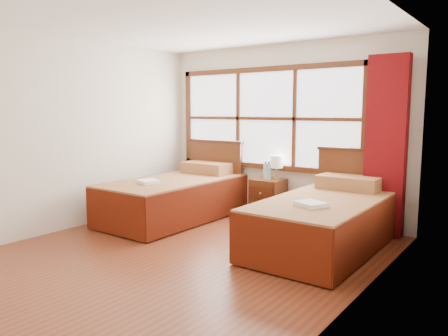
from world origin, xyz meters
The scene contains 15 objects.
floor centered at (0.00, 0.00, 0.00)m, with size 4.50×4.50×0.00m, color brown.
ceiling centered at (0.00, 0.00, 2.60)m, with size 4.50×4.50×0.00m, color white.
wall_back centered at (0.00, 2.25, 1.30)m, with size 4.00×4.00×0.00m, color silver.
wall_left centered at (-2.00, 0.00, 1.30)m, with size 4.50×4.50×0.00m, color silver.
wall_right centered at (2.00, 0.00, 1.30)m, with size 4.50×4.50×0.00m, color silver.
window centered at (-0.25, 2.21, 1.50)m, with size 3.16×0.06×1.56m.
curtain centered at (1.60, 2.11, 1.17)m, with size 0.50×0.16×2.30m, color maroon.
bed_left centered at (-1.18, 1.20, 0.35)m, with size 1.16×2.26×1.14m.
bed_right centered at (1.21, 1.20, 0.34)m, with size 1.15×2.23×1.12m.
nightstand centered at (-0.06, 1.99, 0.30)m, with size 0.45×0.45×0.60m.
towels_left centered at (-1.22, 0.66, 0.63)m, with size 0.36×0.33×0.05m.
towels_right centered at (1.24, 0.68, 0.62)m, with size 0.37×0.35×0.05m.
lamp centered at (0.05, 2.05, 0.86)m, with size 0.18×0.18×0.36m.
bottle_near centered at (-0.11, 2.00, 0.73)m, with size 0.07×0.07×0.27m.
bottle_far centered at (-0.05, 1.99, 0.73)m, with size 0.07×0.07×0.27m.
Camera 1 is at (3.21, -3.60, 1.62)m, focal length 35.00 mm.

